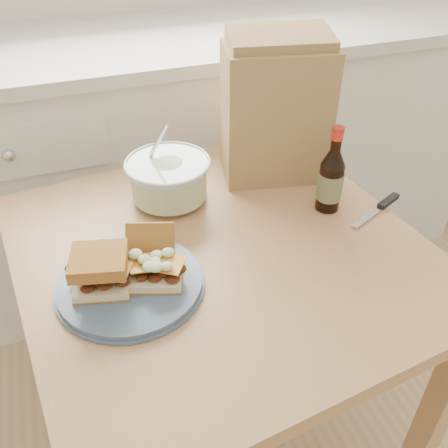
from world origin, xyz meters
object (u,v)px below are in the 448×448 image
object	(u,v)px
plate	(130,284)
paper_bag	(275,113)
dining_table	(222,282)
coleslaw_bowl	(169,181)
beer_bottle	(331,179)

from	to	relation	value
plate	paper_bag	xyz separation A→B (m)	(0.45, 0.32, 0.16)
dining_table	paper_bag	size ratio (longest dim) A/B	2.84
plate	paper_bag	bearing A→B (deg)	35.43
coleslaw_bowl	beer_bottle	bearing A→B (deg)	-24.71
coleslaw_bowl	dining_table	bearing A→B (deg)	-74.83
dining_table	plate	bearing A→B (deg)	-172.64
plate	beer_bottle	xyz separation A→B (m)	(0.51, 0.12, 0.07)
dining_table	beer_bottle	world-z (taller)	beer_bottle
dining_table	coleslaw_bowl	distance (m)	0.28
dining_table	coleslaw_bowl	bearing A→B (deg)	97.75
plate	beer_bottle	bearing A→B (deg)	12.85
coleslaw_bowl	plate	bearing A→B (deg)	-118.83
dining_table	plate	size ratio (longest dim) A/B	3.32
plate	paper_bag	distance (m)	0.58
coleslaw_bowl	paper_bag	world-z (taller)	paper_bag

